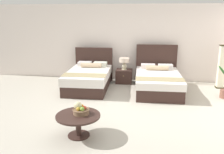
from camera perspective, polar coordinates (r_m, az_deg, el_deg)
The scene contains 10 objects.
ground_plane at distance 6.03m, azimuth 0.99°, elevation -7.80°, with size 10.39×9.54×0.02m, color #B7B0A1.
wall_back at distance 8.58m, azimuth 3.39°, elevation 8.04°, with size 10.39×0.12×2.60m, color white.
bed_near_window at distance 7.68m, azimuth -5.44°, elevation -0.26°, with size 1.32×2.08×1.15m.
bed_near_corner at distance 7.51m, azimuth 10.64°, elevation -0.87°, with size 1.38×2.16×1.29m.
nightstand at distance 8.25m, azimuth 2.83°, elevation 0.20°, with size 0.54×0.49×0.46m.
table_lamp at distance 8.16m, azimuth 2.89°, elevation 3.59°, with size 0.33×0.33×0.39m.
coffee_table at distance 4.75m, azimuth -7.91°, elevation -9.86°, with size 0.85×0.85×0.44m.
fruit_bowl at distance 4.72m, azimuth -7.41°, elevation -7.56°, with size 0.32×0.32×0.23m.
loose_apple at distance 4.94m, azimuth -7.92°, elevation -7.10°, with size 0.08×0.08×0.08m.
floor_lamp_corner at distance 8.31m, azimuth 24.25°, elevation 2.18°, with size 0.23×0.23×1.36m.
Camera 1 is at (0.65, -5.53, 2.31)m, focal length 39.07 mm.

